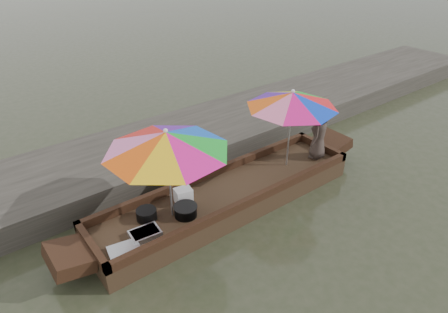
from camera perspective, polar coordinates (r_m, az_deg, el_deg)
water at (r=7.29m, az=0.48°, el=-7.13°), size 80.00×80.00×0.00m
dock at (r=8.72m, az=-8.39°, el=1.25°), size 22.00×2.20×0.50m
boat_hull at (r=7.18m, az=0.49°, el=-6.02°), size 5.04×1.20×0.35m
cooking_pot at (r=6.52m, az=-11.01°, el=-8.12°), size 0.33×0.33×0.17m
tray_crayfish at (r=6.23m, az=-11.22°, el=-10.77°), size 0.47×0.35×0.09m
tray_scallop at (r=6.05m, az=-14.07°, el=-12.83°), size 0.50×0.38×0.06m
charcoal_grill at (r=6.50m, az=-5.51°, el=-7.78°), size 0.36×0.36×0.17m
supply_bag at (r=6.77m, az=-5.83°, el=-5.57°), size 0.31×0.26×0.26m
vendor at (r=8.07m, az=13.45°, el=3.21°), size 0.60×0.51×1.04m
umbrella_bow at (r=6.14m, az=-7.86°, el=-2.57°), size 2.35×2.35×1.55m
umbrella_stern at (r=7.55m, az=9.35°, el=3.89°), size 1.96×1.96×1.55m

